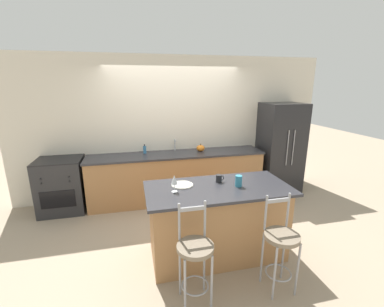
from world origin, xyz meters
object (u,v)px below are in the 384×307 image
(bar_stool_far, at_px, (281,244))
(soap_bottle, at_px, (145,150))
(refrigerator, at_px, (280,148))
(oven_range, at_px, (62,185))
(wine_glass, at_px, (174,180))
(tumbler_cup, at_px, (239,181))
(bar_stool_near, at_px, (195,255))
(dinner_plate, at_px, (182,185))
(coffee_mug, at_px, (219,178))
(pumpkin_decoration, at_px, (201,148))

(bar_stool_far, distance_m, soap_bottle, 2.95)
(refrigerator, relative_size, bar_stool_far, 1.71)
(oven_range, relative_size, wine_glass, 4.51)
(tumbler_cup, height_order, soap_bottle, soap_bottle)
(refrigerator, distance_m, tumbler_cup, 2.45)
(bar_stool_near, xyz_separation_m, tumbler_cup, (0.72, 0.65, 0.47))
(soap_bottle, bearing_deg, bar_stool_far, -64.51)
(dinner_plate, xyz_separation_m, soap_bottle, (-0.37, 1.76, 0.04))
(wine_glass, relative_size, tumbler_cup, 1.49)
(wine_glass, distance_m, soap_bottle, 1.95)
(bar_stool_near, height_order, soap_bottle, soap_bottle)
(dinner_plate, bearing_deg, refrigerator, 34.17)
(bar_stool_near, xyz_separation_m, bar_stool_far, (0.93, -0.03, 0.00))
(coffee_mug, xyz_separation_m, pumpkin_decoration, (0.20, 1.66, -0.01))
(coffee_mug, relative_size, soap_bottle, 0.64)
(tumbler_cup, bearing_deg, bar_stool_far, -72.77)
(soap_bottle, bearing_deg, oven_range, -174.30)
(wine_glass, bearing_deg, tumbler_cup, -1.29)
(bar_stool_far, distance_m, pumpkin_decoration, 2.58)
(coffee_mug, relative_size, tumbler_cup, 0.79)
(bar_stool_far, xyz_separation_m, coffee_mug, (-0.40, 0.87, 0.45))
(refrigerator, bearing_deg, coffee_mug, -139.54)
(bar_stool_near, bearing_deg, tumbler_cup, 42.29)
(oven_range, xyz_separation_m, bar_stool_near, (1.79, -2.46, 0.07))
(dinner_plate, height_order, coffee_mug, coffee_mug)
(bar_stool_near, height_order, pumpkin_decoration, pumpkin_decoration)
(bar_stool_near, xyz_separation_m, pumpkin_decoration, (0.73, 2.51, 0.44))
(bar_stool_near, xyz_separation_m, soap_bottle, (-0.33, 2.60, 0.45))
(soap_bottle, bearing_deg, wine_glass, -82.91)
(coffee_mug, xyz_separation_m, soap_bottle, (-0.86, 1.76, -0.00))
(coffee_mug, distance_m, pumpkin_decoration, 1.67)
(bar_stool_far, distance_m, tumbler_cup, 0.85)
(refrigerator, xyz_separation_m, pumpkin_decoration, (-1.67, 0.07, 0.08))
(oven_range, xyz_separation_m, wine_glass, (1.70, -1.79, 0.63))
(oven_range, relative_size, coffee_mug, 8.56)
(refrigerator, distance_m, coffee_mug, 2.45)
(dinner_plate, height_order, tumbler_cup, tumbler_cup)
(bar_stool_far, relative_size, dinner_plate, 3.90)
(oven_range, distance_m, soap_bottle, 1.56)
(soap_bottle, bearing_deg, pumpkin_decoration, -5.31)
(refrigerator, relative_size, tumbler_cup, 12.92)
(wine_glass, height_order, coffee_mug, wine_glass)
(pumpkin_decoration, relative_size, soap_bottle, 0.91)
(bar_stool_far, relative_size, coffee_mug, 9.64)
(oven_range, xyz_separation_m, dinner_plate, (1.83, -1.62, 0.49))
(oven_range, height_order, bar_stool_near, bar_stool_near)
(pumpkin_decoration, bearing_deg, bar_stool_near, -106.18)
(pumpkin_decoration, bearing_deg, bar_stool_far, -85.49)
(oven_range, bearing_deg, refrigerator, -0.30)
(dinner_plate, height_order, soap_bottle, soap_bottle)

